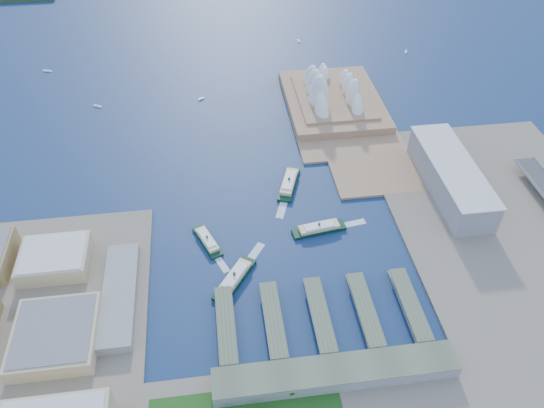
{
  "coord_description": "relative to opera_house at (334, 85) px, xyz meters",
  "views": [
    {
      "loc": [
        -66.29,
        -352.95,
        397.05
      ],
      "look_at": [
        -10.37,
        64.62,
        18.0
      ],
      "focal_mm": 35.0,
      "sensor_mm": 36.0,
      "label": 1
    }
  ],
  "objects": [
    {
      "name": "ground",
      "position": [
        -105.0,
        -280.0,
        -32.0
      ],
      "size": [
        3000.0,
        3000.0,
        0.0
      ],
      "primitive_type": "plane",
      "color": "#10294B",
      "rests_on": "ground"
    },
    {
      "name": "ferry_d",
      "position": [
        -69.11,
        -243.91,
        -26.56
      ],
      "size": [
        59.05,
        22.91,
        10.88
      ],
      "primitive_type": null,
      "rotation": [
        0.0,
        0.0,
        1.72
      ],
      "color": "black",
      "rests_on": "ground"
    },
    {
      "name": "boat_e",
      "position": [
        -13.16,
        209.09,
        -30.72
      ],
      "size": [
        4.26,
        10.7,
        2.56
      ],
      "primitive_type": null,
      "rotation": [
        0.0,
        0.0,
        0.09
      ],
      "color": "white",
      "rests_on": "ground"
    },
    {
      "name": "opera_house",
      "position": [
        0.0,
        0.0,
        0.0
      ],
      "size": [
        134.0,
        180.0,
        58.0
      ],
      "primitive_type": null,
      "color": "white",
      "rests_on": "peninsula"
    },
    {
      "name": "boat_d",
      "position": [
        -417.46,
        156.3,
        -30.78
      ],
      "size": [
        14.71,
        7.59,
        2.44
      ],
      "primitive_type": null,
      "rotation": [
        0.0,
        0.0,
        1.25
      ],
      "color": "white",
      "rests_on": "ground"
    },
    {
      "name": "east_land",
      "position": [
        135.0,
        -330.0,
        -30.5
      ],
      "size": [
        240.0,
        500.0,
        3.0
      ],
      "primitive_type": "cube",
      "color": "#7B6F5E",
      "rests_on": "ground"
    },
    {
      "name": "toaster_building",
      "position": [
        90.0,
        -200.0,
        -11.5
      ],
      "size": [
        45.0,
        155.0,
        35.0
      ],
      "primitive_type": "cube",
      "color": "gray",
      "rests_on": "east_land"
    },
    {
      "name": "ferry_a",
      "position": [
        -186.96,
        -245.9,
        -27.27
      ],
      "size": [
        30.59,
        51.18,
        9.47
      ],
      "primitive_type": null,
      "rotation": [
        0.0,
        0.0,
        0.38
      ],
      "color": "black",
      "rests_on": "ground"
    },
    {
      "name": "ferry_wharves",
      "position": [
        -91.0,
        -355.0,
        -27.35
      ],
      "size": [
        184.0,
        90.0,
        9.3
      ],
      "primitive_type": null,
      "color": "#515B45",
      "rests_on": "ground"
    },
    {
      "name": "west_land",
      "position": [
        -355.0,
        -385.0,
        -30.5
      ],
      "size": [
        220.0,
        390.0,
        3.0
      ],
      "primitive_type": "cube",
      "color": "#7B6F5E",
      "rests_on": "ground"
    },
    {
      "name": "boat_b",
      "position": [
        -183.98,
        40.79,
        -30.81
      ],
      "size": [
        9.02,
        7.6,
        2.39
      ],
      "primitive_type": null,
      "rotation": [
        0.0,
        0.0,
        2.18
      ],
      "color": "white",
      "rests_on": "ground"
    },
    {
      "name": "boat_c",
      "position": [
        155.5,
        145.7,
        -30.72
      ],
      "size": [
        7.2,
        11.78,
        2.55
      ],
      "primitive_type": null,
      "rotation": [
        0.0,
        0.0,
        2.77
      ],
      "color": "white",
      "rests_on": "ground"
    },
    {
      "name": "ferry_c",
      "position": [
        -163.14,
        -300.64,
        -26.29
      ],
      "size": [
        46.94,
        58.43,
        11.42
      ],
      "primitive_type": null,
      "rotation": [
        0.0,
        0.0,
        2.54
      ],
      "color": "black",
      "rests_on": "ground"
    },
    {
      "name": "ferry_b",
      "position": [
        -88.84,
        -165.97,
        -26.18
      ],
      "size": [
        35.48,
        63.19,
        11.63
      ],
      "primitive_type": null,
      "rotation": [
        0.0,
        0.0,
        -0.34
      ],
      "color": "black",
      "rests_on": "ground"
    },
    {
      "name": "west_buildings",
      "position": [
        -355.0,
        -350.0,
        -15.5
      ],
      "size": [
        200.0,
        280.0,
        27.0
      ],
      "primitive_type": null,
      "color": "#9A814D",
      "rests_on": "west_land"
    },
    {
      "name": "peninsula",
      "position": [
        2.5,
        -20.0,
        -30.5
      ],
      "size": [
        135.0,
        220.0,
        3.0
      ],
      "primitive_type": "cube",
      "color": "#9B7554",
      "rests_on": "ground"
    },
    {
      "name": "boat_a",
      "position": [
        -329.2,
        40.64,
        -30.83
      ],
      "size": [
        12.06,
        8.5,
        2.33
      ],
      "primitive_type": null,
      "rotation": [
        0.0,
        0.0,
        1.07
      ],
      "color": "white",
      "rests_on": "ground"
    },
    {
      "name": "terminal_building",
      "position": [
        -90.0,
        -415.0,
        -23.0
      ],
      "size": [
        200.0,
        28.0,
        12.0
      ],
      "primitive_type": "cube",
      "color": "gray",
      "rests_on": "south_land"
    }
  ]
}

